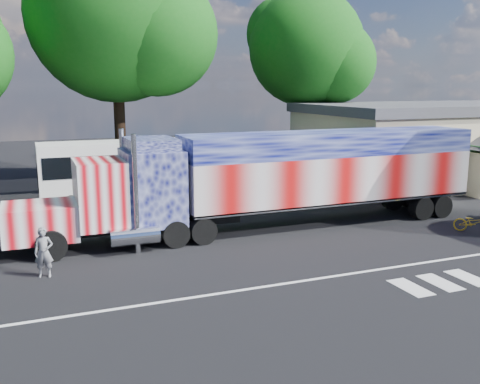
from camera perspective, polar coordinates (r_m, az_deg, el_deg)
name	(u,v)px	position (r m, az deg, el deg)	size (l,w,h in m)	color
ground	(269,255)	(20.71, 3.10, -6.68)	(100.00, 100.00, 0.00)	black
lane_markings	(363,281)	(18.44, 13.01, -9.25)	(30.00, 2.67, 0.01)	silver
semi_truck	(278,176)	(24.03, 4.08, 1.66)	(21.65, 3.42, 4.62)	black
coach_bus	(153,170)	(29.82, -9.32, 2.28)	(11.88, 2.77, 3.46)	white
hall_building	(464,141)	(40.46, 22.76, 5.07)	(22.40, 12.80, 5.20)	beige
woman	(44,252)	(19.28, -20.21, -6.06)	(0.63, 0.41, 1.73)	slate
bicycle	(474,223)	(25.73, 23.70, -3.02)	(0.60, 1.71, 0.90)	gold
tree_ne_a	(308,49)	(40.00, 7.30, 14.90)	(8.71, 8.30, 13.17)	black
tree_n_mid	(118,15)	(35.24, -12.86, 17.89)	(11.23, 10.70, 16.01)	black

